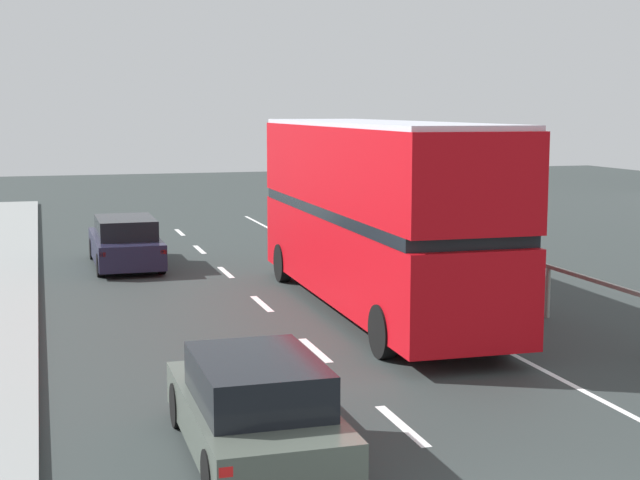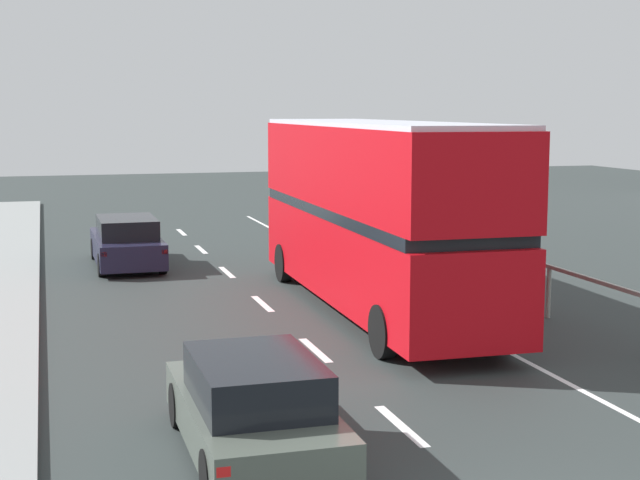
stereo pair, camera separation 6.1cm
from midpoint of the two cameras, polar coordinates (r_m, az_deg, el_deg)
The scene contains 5 objects.
lane_paint_markings at distance 17.88m, azimuth 7.58°, elevation -6.91°, with size 3.60×46.00×0.01m.
bridge_side_railing at distance 19.83m, azimuth 16.02°, elevation -2.89°, with size 0.10×42.00×1.18m.
double_decker_bus_red at distance 21.26m, azimuth 3.19°, elevation 1.78°, with size 2.72×11.13×4.28m.
hatchback_car_near at distance 12.67m, azimuth -4.09°, elevation -10.05°, with size 1.79×4.18×1.37m.
sedan_car_ahead at distance 28.06m, azimuth -11.68°, elevation -0.17°, with size 1.88×4.61×1.45m.
Camera 1 is at (-4.89, -7.38, 4.56)m, focal length 53.21 mm.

